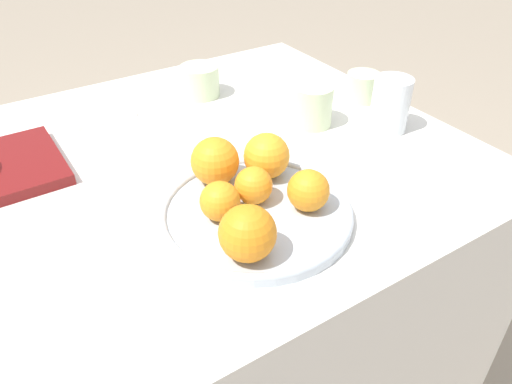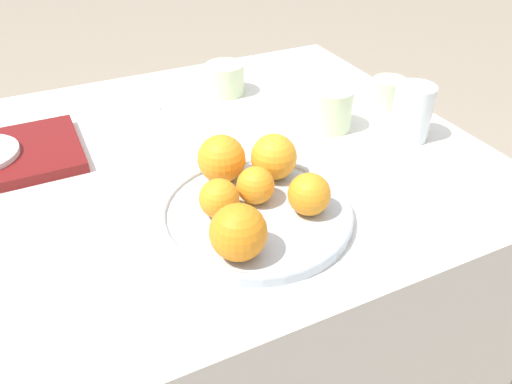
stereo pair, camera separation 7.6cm
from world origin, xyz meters
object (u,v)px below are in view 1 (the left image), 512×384
Objects in this scene: fruit_platter at (256,213)px; cup_1 at (362,87)px; cup_3 at (200,81)px; orange_4 at (254,185)px; water_glass at (390,104)px; orange_1 at (220,201)px; orange_3 at (247,233)px; napkin at (99,111)px; orange_5 at (215,161)px; cup_2 at (312,106)px; orange_2 at (267,156)px; orange_0 at (308,190)px.

cup_1 is (0.44, 0.23, 0.02)m from fruit_platter.
cup_3 reaches higher than cup_1.
cup_1 is at bearing 26.36° from orange_4.
orange_1 is at bearing -168.83° from water_glass.
napkin is (-0.02, 0.57, -0.05)m from orange_3.
cup_1 is 0.57× the size of napkin.
orange_3 is at bearing -105.62° from orange_5.
cup_2 reaches higher than cup_3.
fruit_platter is at bearing -107.05° from cup_3.
orange_1 is 0.48× the size of napkin.
orange_3 is 0.44m from cup_2.
orange_5 is 0.47m from cup_1.
orange_3 is 0.49m from water_glass.
napkin is at bearing 110.77° from orange_2.
orange_2 reaches higher than fruit_platter.
water_glass is at bearing -40.67° from cup_2.
fruit_platter is at bearing -114.09° from orange_4.
water_glass is at bearing 11.83° from orange_4.
orange_3 is (-0.14, -0.04, 0.01)m from orange_0.
orange_3 reaches higher than orange_4.
orange_1 is at bearing -155.93° from cup_1.
cup_3 is 0.23m from napkin.
orange_5 is (0.05, 0.18, 0.00)m from orange_3.
orange_2 is 0.93× the size of cup_2.
orange_3 is at bearing -110.92° from cup_3.
orange_1 is at bearing -172.71° from orange_4.
cup_3 is (0.07, 0.38, -0.02)m from orange_2.
cup_2 is (0.27, 0.20, 0.03)m from fruit_platter.
orange_2 is 0.20m from orange_3.
orange_1 is at bearing -149.74° from cup_2.
orange_3 is at bearing -130.99° from orange_2.
napkin is at bearing 107.00° from orange_0.
orange_4 is (-0.06, -0.05, -0.01)m from orange_2.
orange_5 is 0.96× the size of cup_2.
orange_5 is at bearing 159.61° from orange_2.
orange_1 is at bearing 83.84° from orange_3.
orange_4 is 0.72× the size of cup_2.
orange_4 reaches higher than napkin.
cup_1 reaches higher than napkin.
orange_5 reaches higher than orange_1.
water_glass is (0.45, 0.18, 0.00)m from orange_3.
cup_3 is (0.07, 0.49, -0.01)m from orange_0.
orange_3 and orange_5 have the same top height.
orange_5 is 1.10× the size of cup_1.
cup_3 is at bearing 69.08° from orange_3.
cup_2 is at bearing -63.20° from cup_3.
water_glass is (0.31, 0.14, 0.01)m from orange_0.
cup_3 is (-0.30, 0.22, 0.00)m from cup_1.
orange_4 reaches higher than cup_3.
cup_3 is at bearing 66.18° from orange_1.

